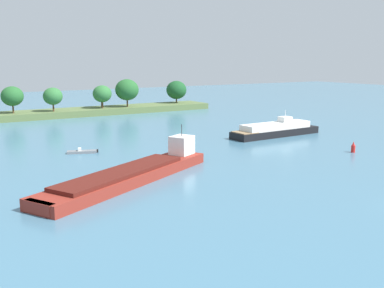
{
  "coord_description": "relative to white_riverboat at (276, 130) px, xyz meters",
  "views": [
    {
      "loc": [
        -44.21,
        -25.98,
        15.7
      ],
      "look_at": [
        -3.84,
        39.11,
        1.2
      ],
      "focal_mm": 42.28,
      "sensor_mm": 36.0,
      "label": 1
    }
  ],
  "objects": [
    {
      "name": "treeline_island",
      "position": [
        -16.75,
        55.11,
        1.83
      ],
      "size": [
        70.85,
        11.14,
        9.83
      ],
      "color": "#566B3D",
      "rests_on": "ground"
    },
    {
      "name": "white_riverboat",
      "position": [
        0.0,
        0.0,
        0.0
      ],
      "size": [
        20.92,
        5.25,
        5.22
      ],
      "color": "black",
      "rests_on": "ground"
    },
    {
      "name": "cargo_barge",
      "position": [
        -39.71,
        -16.6,
        -0.24
      ],
      "size": [
        28.82,
        18.22,
        5.99
      ],
      "color": "maroon",
      "rests_on": "ground"
    },
    {
      "name": "small_motorboat",
      "position": [
        -39.61,
        4.15,
        -1.04
      ],
      "size": [
        5.17,
        3.1,
        0.91
      ],
      "color": "slate",
      "rests_on": "ground"
    },
    {
      "name": "channel_buoy_red",
      "position": [
        -0.2,
        -19.63,
        -0.46
      ],
      "size": [
        0.7,
        0.7,
        1.9
      ],
      "color": "red",
      "rests_on": "ground"
    }
  ]
}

